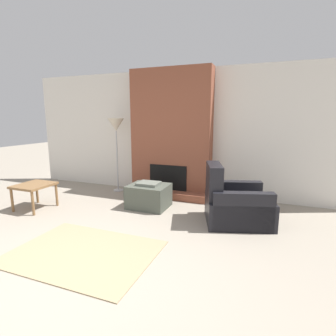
{
  "coord_description": "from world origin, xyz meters",
  "views": [
    {
      "loc": [
        1.91,
        -1.88,
        1.63
      ],
      "look_at": [
        0.0,
        3.06,
        0.6
      ],
      "focal_mm": 28.0,
      "sensor_mm": 36.0,
      "label": 1
    }
  ],
  "objects_px": {
    "side_table": "(34,188)",
    "floor_lamp_left": "(116,128)",
    "ottoman": "(149,196)",
    "armchair": "(233,205)"
  },
  "relations": [
    {
      "from": "side_table",
      "to": "floor_lamp_left",
      "type": "bearing_deg",
      "value": 64.25
    },
    {
      "from": "ottoman",
      "to": "side_table",
      "type": "bearing_deg",
      "value": -156.75
    },
    {
      "from": "floor_lamp_left",
      "to": "side_table",
      "type": "bearing_deg",
      "value": -115.75
    },
    {
      "from": "ottoman",
      "to": "armchair",
      "type": "relative_size",
      "value": 0.6
    },
    {
      "from": "side_table",
      "to": "ottoman",
      "type": "bearing_deg",
      "value": 23.25
    },
    {
      "from": "ottoman",
      "to": "side_table",
      "type": "relative_size",
      "value": 1.16
    },
    {
      "from": "armchair",
      "to": "side_table",
      "type": "distance_m",
      "value": 3.48
    },
    {
      "from": "ottoman",
      "to": "side_table",
      "type": "distance_m",
      "value": 2.06
    },
    {
      "from": "ottoman",
      "to": "armchair",
      "type": "distance_m",
      "value": 1.54
    },
    {
      "from": "armchair",
      "to": "side_table",
      "type": "height_order",
      "value": "armchair"
    }
  ]
}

